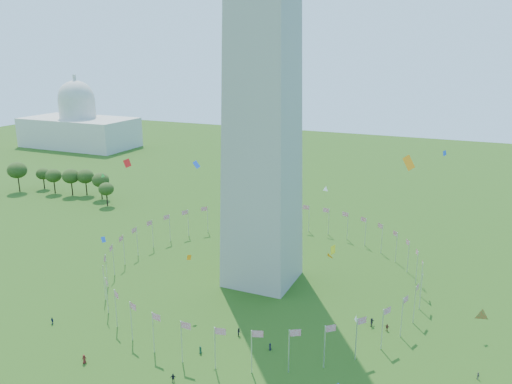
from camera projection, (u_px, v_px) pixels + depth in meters
flag_ring at (262, 264)px, 131.20m from camera, size 80.24×80.24×9.00m
capitol_building at (77, 110)px, 310.07m from camera, size 70.00×35.00×46.00m
crowd at (245, 379)px, 90.77m from camera, size 106.87×75.61×1.96m
kites_aloft at (275, 239)px, 98.71m from camera, size 109.13×73.70×41.79m
tree_line_west at (63, 182)px, 208.28m from camera, size 55.38×15.21×12.59m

